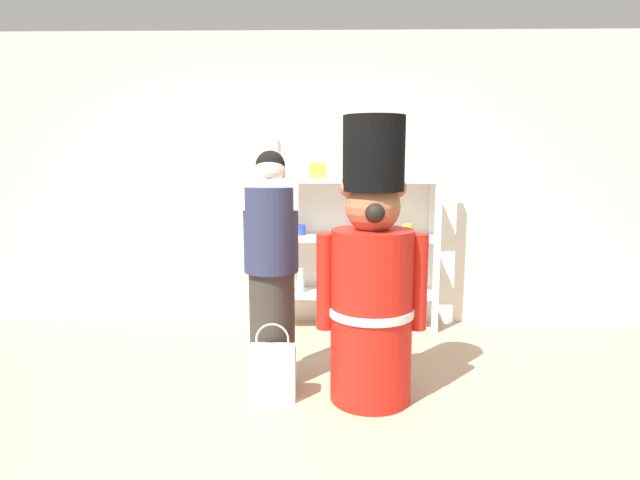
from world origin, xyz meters
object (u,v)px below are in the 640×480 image
shopping_bag (273,371)px  merchandise_shelf (354,235)px  person_shopper (272,268)px  teddy_bear_guard (372,280)px

shopping_bag → merchandise_shelf: bearing=68.8°
merchandise_shelf → person_shopper: merchandise_shelf is taller
merchandise_shelf → shopping_bag: size_ratio=3.39×
shopping_bag → teddy_bear_guard: bearing=2.7°
person_shopper → shopping_bag: 0.66m
teddy_bear_guard → shopping_bag: bearing=-177.3°
merchandise_shelf → person_shopper: size_ratio=1.08×
person_shopper → shopping_bag: (0.03, -0.24, -0.61)m
merchandise_shelf → shopping_bag: (-0.57, -1.46, -0.66)m
teddy_bear_guard → shopping_bag: teddy_bear_guard is taller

